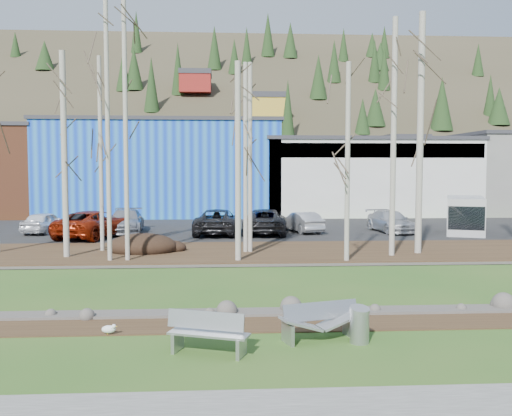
{
  "coord_description": "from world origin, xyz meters",
  "views": [
    {
      "loc": [
        -0.84,
        -12.84,
        4.16
      ],
      "look_at": [
        0.59,
        10.79,
        2.5
      ],
      "focal_mm": 40.0,
      "sensor_mm": 36.0,
      "label": 1
    }
  ],
  "objects": [
    {
      "name": "car_3",
      "position": [
        -6.79,
        22.82,
        0.87
      ],
      "size": [
        2.39,
        5.16,
        1.46
      ],
      "primitive_type": "imported",
      "rotation": [
        0.0,
        0.0,
        0.07
      ],
      "color": "#97989F",
      "rests_on": "parking_lot"
    },
    {
      "name": "dirt_mound",
      "position": [
        -4.64,
        14.61,
        0.48
      ],
      "size": [
        3.32,
        2.34,
        0.65
      ],
      "primitive_type": "ellipsoid",
      "color": "black",
      "rests_on": "far_bank"
    },
    {
      "name": "dirt_strip",
      "position": [
        0.0,
        2.1,
        0.01
      ],
      "size": [
        80.0,
        1.8,
        0.03
      ],
      "primitive_type": "cube",
      "color": "#382616",
      "rests_on": "ground"
    },
    {
      "name": "ground",
      "position": [
        0.0,
        0.0,
        0.0
      ],
      "size": [
        200.0,
        200.0,
        0.0
      ],
      "primitive_type": "plane",
      "color": "#2B5A1B",
      "rests_on": "ground"
    },
    {
      "name": "car_6",
      "position": [
        1.79,
        21.8,
        0.91
      ],
      "size": [
        2.98,
        5.71,
        1.53
      ],
      "primitive_type": "imported",
      "rotation": [
        0.0,
        0.0,
        3.06
      ],
      "color": "#27272A",
      "rests_on": "parking_lot"
    },
    {
      "name": "birch_1",
      "position": [
        -6.65,
        15.15,
        4.83
      ],
      "size": [
        0.2,
        0.2,
        9.36
      ],
      "color": "beige",
      "rests_on": "far_bank"
    },
    {
      "name": "car_8",
      "position": [
        -1.09,
        21.8,
        0.91
      ],
      "size": [
        2.98,
        5.71,
        1.53
      ],
      "primitive_type": "imported",
      "rotation": [
        0.0,
        0.0,
        3.06
      ],
      "color": "#27272A",
      "rests_on": "parking_lot"
    },
    {
      "name": "bench_damaged",
      "position": [
        1.53,
        0.63,
        0.44
      ],
      "size": [
        2.07,
        1.15,
        0.88
      ],
      "rotation": [
        0.0,
        0.0,
        0.28
      ],
      "color": "#A2A4A6",
      "rests_on": "ground"
    },
    {
      "name": "car_7",
      "position": [
        9.81,
        22.35,
        0.81
      ],
      "size": [
        2.43,
        4.79,
        1.33
      ],
      "primitive_type": "imported",
      "rotation": [
        0.0,
        0.0,
        0.13
      ],
      "color": "#BBBBBD",
      "rests_on": "parking_lot"
    },
    {
      "name": "building_white",
      "position": [
        12.0,
        38.98,
        3.41
      ],
      "size": [
        18.36,
        12.24,
        6.8
      ],
      "color": "silver",
      "rests_on": "ground"
    },
    {
      "name": "birch_8",
      "position": [
        6.99,
        12.8,
        5.55
      ],
      "size": [
        0.25,
        0.25,
        10.79
      ],
      "color": "beige",
      "rests_on": "far_bank"
    },
    {
      "name": "far_bank_rocks",
      "position": [
        0.0,
        11.3,
        0.0
      ],
      "size": [
        80.0,
        0.8,
        0.46
      ],
      "primitive_type": null,
      "color": "#47423D",
      "rests_on": "ground"
    },
    {
      "name": "bench_intact",
      "position": [
        -1.16,
        -0.24,
        0.46
      ],
      "size": [
        1.91,
        1.13,
        0.92
      ],
      "rotation": [
        0.0,
        0.0,
        -0.35
      ],
      "color": "#A2A4A6",
      "rests_on": "ground"
    },
    {
      "name": "litter_bin",
      "position": [
        2.42,
        0.3,
        0.4
      ],
      "size": [
        0.57,
        0.57,
        0.8
      ],
      "primitive_type": "cylinder",
      "rotation": [
        0.0,
        0.0,
        0.3
      ],
      "color": "#A2A4A6",
      "rests_on": "ground"
    },
    {
      "name": "van_white",
      "position": [
        14.19,
        21.37,
        1.26
      ],
      "size": [
        3.88,
        5.52,
        2.23
      ],
      "rotation": [
        0.0,
        0.0,
        -0.38
      ],
      "color": "silver",
      "rests_on": "parking_lot"
    },
    {
      "name": "birch_11",
      "position": [
        0.31,
        14.35,
        4.64
      ],
      "size": [
        0.2,
        0.2,
        8.99
      ],
      "color": "beige",
      "rests_on": "far_bank"
    },
    {
      "name": "hillside",
      "position": [
        0.0,
        84.0,
        17.5
      ],
      "size": [
        160.0,
        72.0,
        35.0
      ],
      "primitive_type": null,
      "color": "#353121",
      "rests_on": "ground"
    },
    {
      "name": "birch_3",
      "position": [
        -5.71,
        12.13,
        5.86
      ],
      "size": [
        0.2,
        0.2,
        11.41
      ],
      "color": "beige",
      "rests_on": "far_bank"
    },
    {
      "name": "birch_2",
      "position": [
        -7.87,
        13.27,
        4.76
      ],
      "size": [
        0.27,
        0.27,
        9.21
      ],
      "color": "beige",
      "rests_on": "far_bank"
    },
    {
      "name": "footpath",
      "position": [
        0.0,
        -3.5,
        0.02
      ],
      "size": [
        80.0,
        2.0,
        0.04
      ],
      "primitive_type": "cube",
      "color": "#62625D",
      "rests_on": "ground"
    },
    {
      "name": "birch_6",
      "position": [
        4.59,
        11.47,
        4.42
      ],
      "size": [
        0.22,
        0.22,
        8.53
      ],
      "color": "beige",
      "rests_on": "far_bank"
    },
    {
      "name": "car_5",
      "position": [
        4.19,
        22.53,
        0.78
      ],
      "size": [
        2.43,
        4.1,
        1.28
      ],
      "primitive_type": "imported",
      "rotation": [
        0.0,
        0.0,
        3.44
      ],
      "color": "silver",
      "rests_on": "parking_lot"
    },
    {
      "name": "seagull",
      "position": [
        -3.65,
        1.26,
        0.17
      ],
      "size": [
        0.41,
        0.2,
        0.3
      ],
      "rotation": [
        0.0,
        0.0,
        -0.35
      ],
      "color": "gold",
      "rests_on": "ground"
    },
    {
      "name": "birch_5",
      "position": [
        0.53,
        14.35,
        4.64
      ],
      "size": [
        0.2,
        0.2,
        8.99
      ],
      "color": "beige",
      "rests_on": "far_bank"
    },
    {
      "name": "birch_7",
      "position": [
        8.46,
        13.46,
        5.76
      ],
      "size": [
        0.31,
        0.31,
        11.22
      ],
      "color": "beige",
      "rests_on": "far_bank"
    },
    {
      "name": "river",
      "position": [
        0.0,
        7.2,
        0.0
      ],
      "size": [
        80.0,
        8.0,
        0.9
      ],
      "primitive_type": null,
      "color": "black",
      "rests_on": "ground"
    },
    {
      "name": "car_0",
      "position": [
        -11.8,
        23.05,
        0.8
      ],
      "size": [
        2.24,
        4.11,
        1.33
      ],
      "primitive_type": "imported",
      "rotation": [
        0.0,
        0.0,
        2.96
      ],
      "color": "white",
      "rests_on": "parking_lot"
    },
    {
      "name": "far_bank",
      "position": [
        0.0,
        14.5,
        0.07
      ],
      "size": [
        80.0,
        7.0,
        0.15
      ],
      "primitive_type": "cube",
      "color": "#382616",
      "rests_on": "ground"
    },
    {
      "name": "building_blue",
      "position": [
        -6.0,
        39.0,
        4.16
      ],
      "size": [
        20.4,
        12.24,
        8.3
      ],
      "color": "blue",
      "rests_on": "ground"
    },
    {
      "name": "parking_lot",
      "position": [
        0.0,
        25.0,
        0.07
      ],
      "size": [
        80.0,
        14.0,
        0.14
      ],
      "primitive_type": "cube",
      "color": "black",
      "rests_on": "ground"
    },
    {
      "name": "car_2",
      "position": [
        -8.2,
        20.5,
        0.93
      ],
      "size": [
        4.31,
        6.21,
        1.57
      ],
      "primitive_type": "imported",
      "rotation": [
        0.0,
        0.0,
        2.81
      ],
      "color": "#97240C",
      "rests_on": "parking_lot"
    },
    {
      "name": "near_bank_rocks",
      "position": [
        0.0,
        3.1,
        0.0
      ],
      "size": [
        80.0,
        0.8,
        0.5
      ],
      "primitive_type": null,
      "color": "#47423D",
      "rests_on": "ground"
    },
    {
      "name": "car_1",
      "position": [
        -8.78,
        21.51,
        0.83
      ],
      "size": [
        2.71,
        4.41,
        1.37
      ],
      "primitive_type": "imported",
      "rotation": [
        0.0,
        0.0,
        2.81
      ],
      "color": "black",
      "rests_on": "parking_lot"
    },
    {
      "name": "car_4",
      "position": [
        1.86,
        22.1,
        0.88
      ],
      "size": [
        1.8,
        4.36,
        1.48
      ],
      "primitive_type": "imported",
      "rotation": [
        0.0,
        0.0,
        -0.01
      ],
      "color": "#181B53",
      "rests_on": "parking_lot"
    },
    {
      "name": "birch_10",
      "position": [
        -4.95,
        12.13,
        5.86
      ],
      "size": [
        0.2,
        0.2,
        11.41
      ],
      "color": "beige",
      "rests_on": "far_bank"
    },
    {
      "name": "birch_4",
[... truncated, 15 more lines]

